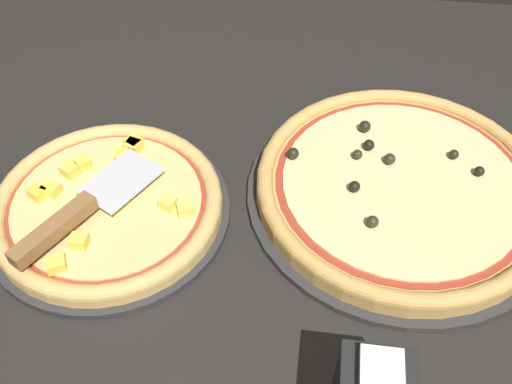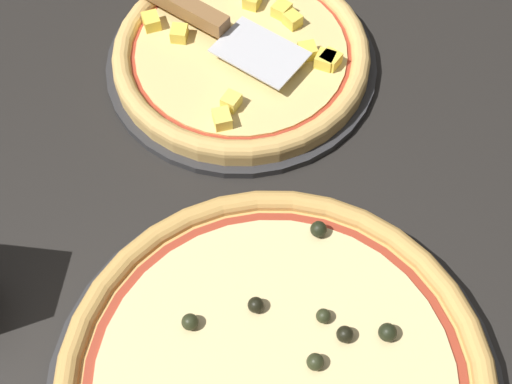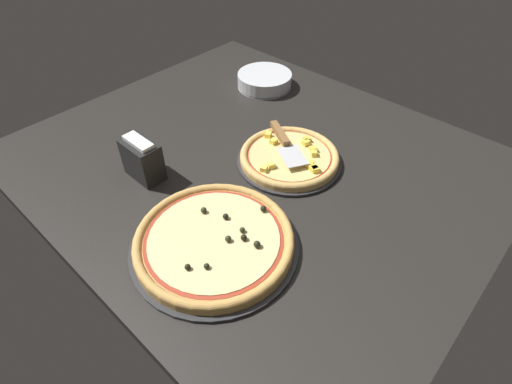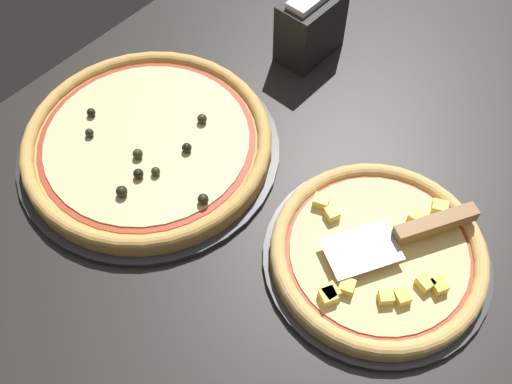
{
  "view_description": "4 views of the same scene",
  "coord_description": "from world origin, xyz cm",
  "px_view_note": "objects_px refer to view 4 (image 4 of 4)",
  "views": [
    {
      "loc": [
        41.8,
        20.52,
        63.34
      ],
      "look_at": [
        -12.89,
        14.01,
        3.0
      ],
      "focal_mm": 42.0,
      "sensor_mm": 36.0,
      "label": 1
    },
    {
      "loc": [
        -17.12,
        53.24,
        66.9
      ],
      "look_at": [
        -12.89,
        14.01,
        3.0
      ],
      "focal_mm": 50.0,
      "sensor_mm": 36.0,
      "label": 2
    },
    {
      "loc": [
        -68.57,
        74.67,
        79.47
      ],
      "look_at": [
        -12.89,
        14.01,
        3.0
      ],
      "focal_mm": 28.0,
      "sensor_mm": 36.0,
      "label": 3
    },
    {
      "loc": [
        -51.55,
        -19.55,
        78.05
      ],
      "look_at": [
        -12.89,
        14.01,
        3.0
      ],
      "focal_mm": 42.0,
      "sensor_mm": 36.0,
      "label": 4
    }
  ],
  "objects_px": {
    "pizza_front": "(378,253)",
    "napkin_holder": "(311,25)",
    "serving_spatula": "(419,229)",
    "pizza_back": "(148,142)"
  },
  "relations": [
    {
      "from": "pizza_front",
      "to": "napkin_holder",
      "type": "xyz_separation_m",
      "value": [
        0.28,
        0.35,
        0.04
      ]
    },
    {
      "from": "pizza_front",
      "to": "pizza_back",
      "type": "xyz_separation_m",
      "value": [
        -0.08,
        0.4,
        0.0
      ]
    },
    {
      "from": "pizza_back",
      "to": "napkin_holder",
      "type": "xyz_separation_m",
      "value": [
        0.36,
        -0.05,
        0.04
      ]
    },
    {
      "from": "serving_spatula",
      "to": "napkin_holder",
      "type": "relative_size",
      "value": 1.67
    },
    {
      "from": "serving_spatula",
      "to": "napkin_holder",
      "type": "distance_m",
      "value": 0.44
    },
    {
      "from": "pizza_front",
      "to": "pizza_back",
      "type": "height_order",
      "value": "pizza_back"
    },
    {
      "from": "pizza_front",
      "to": "napkin_holder",
      "type": "height_order",
      "value": "napkin_holder"
    },
    {
      "from": "pizza_back",
      "to": "napkin_holder",
      "type": "bearing_deg",
      "value": -7.88
    },
    {
      "from": "pizza_front",
      "to": "pizza_back",
      "type": "bearing_deg",
      "value": 101.19
    },
    {
      "from": "pizza_back",
      "to": "napkin_holder",
      "type": "distance_m",
      "value": 0.37
    }
  ]
}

